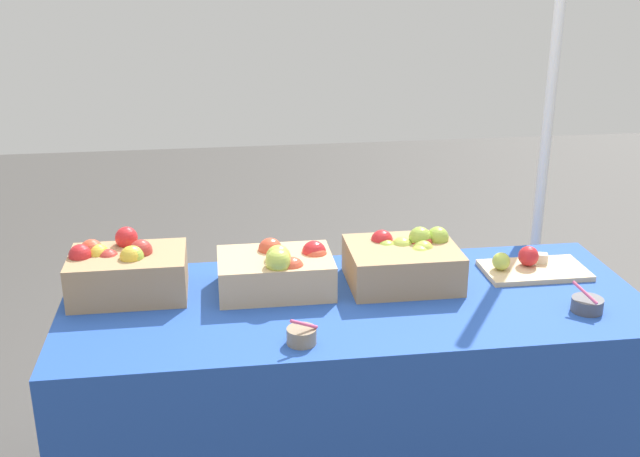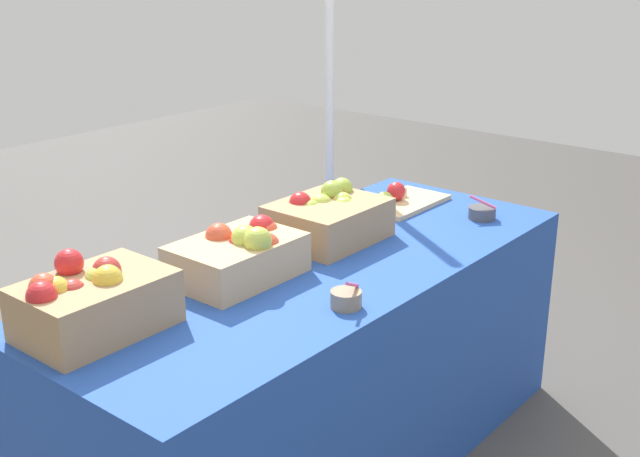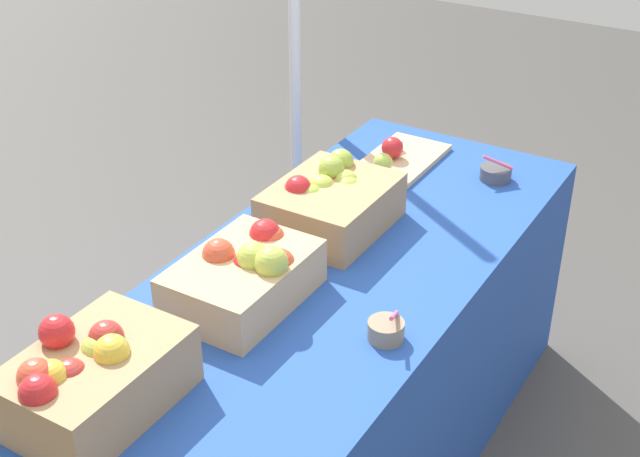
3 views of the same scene
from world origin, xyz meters
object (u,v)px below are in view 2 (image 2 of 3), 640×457
cutting_board_front (400,200)px  tent_pole (329,99)px  sample_bowl_mid (346,299)px  apple_crate_left (92,300)px  sample_bowl_near (482,213)px  apple_crate_right (328,217)px  apple_crate_middle (241,254)px

cutting_board_front → tent_pole: bearing=64.3°
sample_bowl_mid → apple_crate_left: bearing=142.4°
apple_crate_left → sample_bowl_mid: 0.67m
sample_bowl_near → sample_bowl_mid: size_ratio=1.12×
apple_crate_left → tent_pole: (1.66, 0.56, 0.22)m
apple_crate_left → tent_pole: tent_pole is taller
sample_bowl_mid → tent_pole: tent_pole is taller
apple_crate_left → sample_bowl_near: bearing=-12.7°
sample_bowl_near → sample_bowl_mid: 0.92m
apple_crate_left → sample_bowl_near: 1.49m
apple_crate_left → apple_crate_right: apple_crate_left is taller
apple_crate_left → sample_bowl_mid: size_ratio=4.01×
apple_crate_middle → cutting_board_front: bearing=1.9°
apple_crate_middle → tent_pole: size_ratio=0.18×
apple_crate_right → cutting_board_front: size_ratio=1.02×
apple_crate_right → tent_pole: size_ratio=0.18×
apple_crate_middle → apple_crate_right: (0.43, 0.01, 0.00)m
apple_crate_right → tent_pole: (0.73, 0.59, 0.23)m
sample_bowl_mid → apple_crate_middle: bearing=94.9°
apple_crate_middle → tent_pole: bearing=27.1°
apple_crate_middle → apple_crate_right: bearing=1.4°
cutting_board_front → sample_bowl_near: sample_bowl_near is taller
apple_crate_left → sample_bowl_near: (1.45, -0.33, -0.07)m
apple_crate_middle → apple_crate_right: 0.43m
sample_bowl_near → tent_pole: (0.21, 0.89, 0.28)m
cutting_board_front → sample_bowl_near: bearing=-79.2°
sample_bowl_near → sample_bowl_mid: bearing=-174.8°
apple_crate_right → cutting_board_front: 0.46m
sample_bowl_near → apple_crate_left: bearing=167.3°
apple_crate_left → apple_crate_right: size_ratio=1.02×
apple_crate_left → apple_crate_middle: (0.50, -0.04, -0.01)m
cutting_board_front → tent_pole: 0.69m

